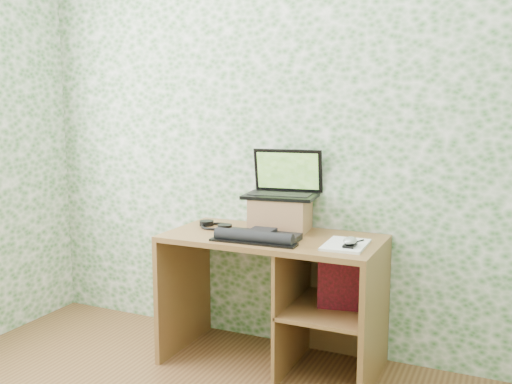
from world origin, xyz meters
The scene contains 10 objects.
wall_back centered at (0.00, 1.75, 1.30)m, with size 3.50×3.50×0.00m, color silver.
desk centered at (0.08, 1.47, 0.48)m, with size 1.20×0.60×0.75m.
riser centered at (-0.01, 1.58, 0.85)m, with size 0.32×0.27×0.19m, color #A06947.
laptop centered at (-0.01, 1.63, 1.01)m, with size 0.44×0.33×0.27m.
keyboard centered at (-0.03, 1.30, 0.77)m, with size 0.48×0.25×0.07m.
headphones centered at (-0.39, 1.50, 0.76)m, with size 0.24×0.22×0.03m.
notepad centered at (0.43, 1.38, 0.76)m, with size 0.21×0.30×0.01m, color silver.
mouse centered at (0.47, 1.33, 0.78)m, with size 0.07×0.11×0.04m, color #BDBDBF.
pen centered at (0.48, 1.42, 0.77)m, with size 0.01×0.01×0.13m, color black.
red_box centered at (0.39, 1.44, 0.53)m, with size 0.24×0.08×0.28m, color maroon.
Camera 1 is at (1.20, -1.41, 1.48)m, focal length 40.00 mm.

